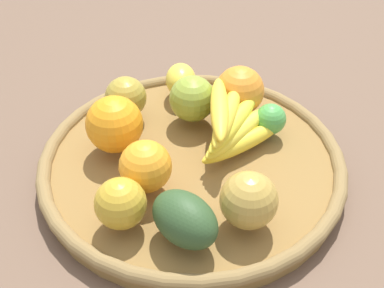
{
  "coord_description": "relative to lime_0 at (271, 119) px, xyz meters",
  "views": [
    {
      "loc": [
        0.3,
        -0.49,
        0.54
      ],
      "look_at": [
        0.0,
        0.0,
        0.06
      ],
      "focal_mm": 48.78,
      "sensor_mm": 36.0,
      "label": 1
    }
  ],
  "objects": [
    {
      "name": "orange_2",
      "position": [
        -0.07,
        0.02,
        0.02
      ],
      "size": [
        0.11,
        0.11,
        0.08
      ],
      "primitive_type": "sphere",
      "rotation": [
        0.0,
        0.0,
        4.04
      ],
      "color": "orange",
      "rests_on": "basket"
    },
    {
      "name": "apple_1",
      "position": [
        -0.12,
        -0.03,
        0.01
      ],
      "size": [
        0.08,
        0.08,
        0.07
      ],
      "primitive_type": "sphere",
      "rotation": [
        0.0,
        0.0,
        1.39
      ],
      "color": "olive",
      "rests_on": "basket"
    },
    {
      "name": "basket",
      "position": [
        -0.07,
        -0.11,
        -0.04
      ],
      "size": [
        0.45,
        0.45,
        0.04
      ],
      "color": "olive",
      "rests_on": "ground_plane"
    },
    {
      "name": "orange_1",
      "position": [
        -0.09,
        -0.2,
        0.01
      ],
      "size": [
        0.08,
        0.08,
        0.07
      ],
      "primitive_type": "sphere",
      "rotation": [
        0.0,
        0.0,
        6.22
      ],
      "color": "orange",
      "rests_on": "basket"
    },
    {
      "name": "apple_2",
      "position": [
        -0.08,
        -0.27,
        0.01
      ],
      "size": [
        0.09,
        0.09,
        0.07
      ],
      "primitive_type": "sphere",
      "rotation": [
        0.0,
        0.0,
        5.65
      ],
      "color": "gold",
      "rests_on": "basket"
    },
    {
      "name": "avocado",
      "position": [
        -0.0,
        -0.25,
        0.01
      ],
      "size": [
        0.11,
        0.08,
        0.06
      ],
      "primitive_type": "ellipsoid",
      "rotation": [
        0.0,
        0.0,
        2.9
      ],
      "color": "#2D4925",
      "rests_on": "basket"
    },
    {
      "name": "lemon_0",
      "position": [
        -0.17,
        0.02,
        0.0
      ],
      "size": [
        0.08,
        0.08,
        0.05
      ],
      "primitive_type": "ellipsoid",
      "rotation": [
        0.0,
        0.0,
        2.17
      ],
      "color": "yellow",
      "rests_on": "basket"
    },
    {
      "name": "apple_3",
      "position": [
        0.05,
        -0.18,
        0.01
      ],
      "size": [
        0.09,
        0.09,
        0.07
      ],
      "primitive_type": "sphere",
      "rotation": [
        0.0,
        0.0,
        3.5
      ],
      "color": "#B18D3C",
      "rests_on": "basket"
    },
    {
      "name": "lime_0",
      "position": [
        0.0,
        0.0,
        0.0
      ],
      "size": [
        0.07,
        0.07,
        0.05
      ],
      "primitive_type": "sphere",
      "rotation": [
        0.0,
        0.0,
        0.66
      ],
      "color": "#4A9E46",
      "rests_on": "basket"
    },
    {
      "name": "orange_0",
      "position": [
        -0.18,
        -0.15,
        0.02
      ],
      "size": [
        0.1,
        0.1,
        0.08
      ],
      "primitive_type": "sphere",
      "rotation": [
        0.0,
        0.0,
        4.9
      ],
      "color": "orange",
      "rests_on": "basket"
    },
    {
      "name": "banana_bunch",
      "position": [
        -0.04,
        -0.06,
        0.01
      ],
      "size": [
        0.13,
        0.16,
        0.07
      ],
      "color": "yellow",
      "rests_on": "basket"
    },
    {
      "name": "apple_0",
      "position": [
        -0.21,
        -0.08,
        0.01
      ],
      "size": [
        0.09,
        0.09,
        0.07
      ],
      "primitive_type": "sphere",
      "rotation": [
        0.0,
        0.0,
        1.98
      ],
      "color": "#A48D32",
      "rests_on": "basket"
    },
    {
      "name": "ground_plane",
      "position": [
        -0.07,
        -0.11,
        -0.06
      ],
      "size": [
        2.4,
        2.4,
        0.0
      ],
      "primitive_type": "plane",
      "color": "brown",
      "rests_on": "ground"
    }
  ]
}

